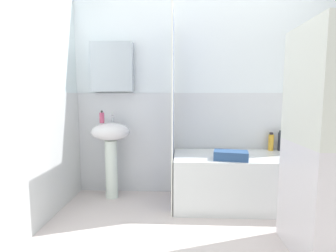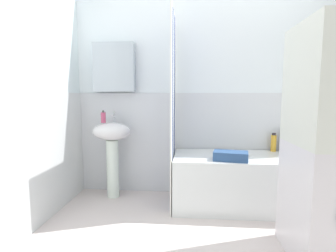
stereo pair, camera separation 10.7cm
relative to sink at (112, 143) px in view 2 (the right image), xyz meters
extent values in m
cube|color=white|center=(1.09, 0.24, 0.57)|extent=(3.60, 0.05, 2.40)
cube|color=silver|center=(1.09, 0.21, -0.03)|extent=(3.60, 0.02, 1.20)
cube|color=silver|center=(0.00, 0.15, 0.86)|extent=(0.48, 0.12, 0.56)
cube|color=white|center=(-0.48, -0.69, 0.57)|extent=(0.05, 1.81, 2.40)
cube|color=silver|center=(-0.45, -0.69, -0.03)|extent=(0.02, 1.81, 1.20)
cylinder|color=white|center=(0.00, 0.00, -0.30)|extent=(0.14, 0.14, 0.66)
ellipsoid|color=white|center=(0.00, 0.00, 0.13)|extent=(0.44, 0.34, 0.20)
cylinder|color=silver|center=(0.00, 0.10, 0.26)|extent=(0.03, 0.03, 0.05)
cylinder|color=silver|center=(0.00, 0.05, 0.31)|extent=(0.02, 0.10, 0.02)
sphere|color=silver|center=(0.00, 0.10, 0.34)|extent=(0.03, 0.03, 0.03)
cylinder|color=#C0496E|center=(-0.09, -0.02, 0.29)|extent=(0.05, 0.05, 0.12)
sphere|color=#262923|center=(-0.09, -0.02, 0.36)|extent=(0.02, 0.02, 0.02)
cube|color=white|center=(1.43, -0.14, -0.36)|extent=(1.43, 0.66, 0.54)
cube|color=white|center=(0.71, -0.40, 0.37)|extent=(0.01, 0.13, 2.00)
cube|color=navy|center=(0.71, -0.27, 0.37)|extent=(0.01, 0.13, 2.00)
cube|color=white|center=(0.71, -0.14, 0.37)|extent=(0.01, 0.13, 2.00)
cube|color=navy|center=(0.71, -0.01, 0.37)|extent=(0.01, 0.13, 2.00)
cube|color=white|center=(0.71, 0.12, 0.37)|extent=(0.01, 0.13, 2.00)
cylinder|color=#C3516B|center=(2.05, 0.12, -0.03)|extent=(0.04, 0.04, 0.13)
cylinder|color=black|center=(2.05, 0.12, 0.05)|extent=(0.03, 0.03, 0.02)
cylinder|color=#222530|center=(1.93, 0.13, 0.01)|extent=(0.06, 0.06, 0.21)
cylinder|color=#262B2E|center=(1.93, 0.13, 0.13)|extent=(0.04, 0.04, 0.02)
cylinder|color=gold|center=(1.83, 0.13, 0.00)|extent=(0.06, 0.06, 0.18)
cylinder|color=#27212B|center=(1.83, 0.13, 0.10)|extent=(0.04, 0.04, 0.02)
cube|color=#2F4F81|center=(1.28, -0.34, -0.05)|extent=(0.35, 0.24, 0.09)
camera|label=1|loc=(0.78, -2.83, 0.52)|focal=27.49mm
camera|label=2|loc=(0.89, -2.82, 0.52)|focal=27.49mm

